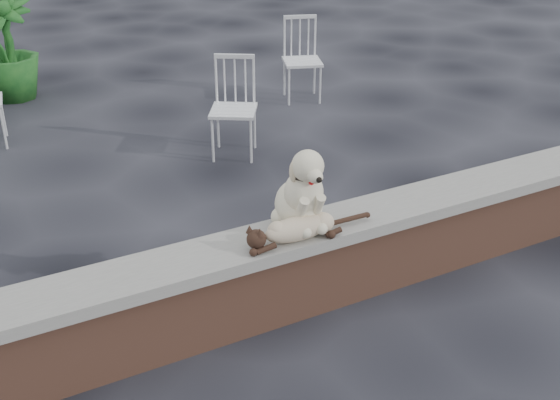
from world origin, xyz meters
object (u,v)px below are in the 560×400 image
chair_d (302,60)px  cat (299,226)px  dog (299,185)px  chair_b (233,109)px  potted_plant_b (7,47)px

chair_d → cat: bearing=-100.0°
dog → chair_d: size_ratio=0.60×
chair_b → cat: bearing=-74.5°
chair_b → potted_plant_b: size_ratio=0.77×
chair_d → potted_plant_b: bearing=171.1°
cat → potted_plant_b: bearing=103.4°
dog → chair_b: dog is taller
chair_d → dog: bearing=-100.0°
dog → potted_plant_b: size_ratio=0.46×
dog → cat: dog is taller
dog → chair_d: bearing=64.3°
dog → chair_d: 4.08m
chair_b → chair_d: 1.77m
chair_d → potted_plant_b: potted_plant_b is taller
chair_b → potted_plant_b: 3.17m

